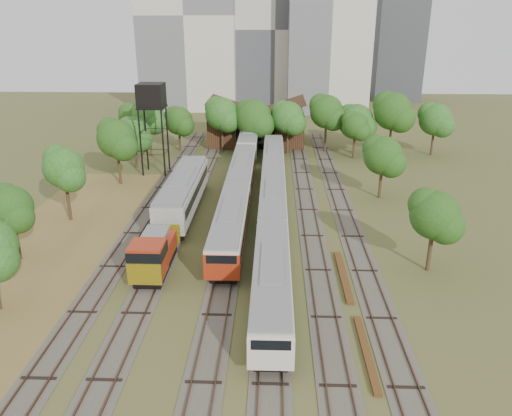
{
  "coord_description": "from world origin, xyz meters",
  "views": [
    {
      "loc": [
        2.01,
        -28.05,
        20.39
      ],
      "look_at": [
        0.31,
        18.89,
        2.5
      ],
      "focal_mm": 35.0,
      "sensor_mm": 36.0,
      "label": 1
    }
  ],
  "objects_px": {
    "railcar_red_set": "(237,196)",
    "water_tower": "(151,98)",
    "railcar_green_set": "(273,203)",
    "shunter_locomotive": "(153,255)"
  },
  "relations": [
    {
      "from": "railcar_red_set",
      "to": "water_tower",
      "type": "distance_m",
      "value": 21.1
    },
    {
      "from": "railcar_green_set",
      "to": "water_tower",
      "type": "xyz_separation_m",
      "value": [
        -16.47,
        16.74,
        8.55
      ]
    },
    {
      "from": "railcar_green_set",
      "to": "shunter_locomotive",
      "type": "bearing_deg",
      "value": -127.77
    },
    {
      "from": "shunter_locomotive",
      "to": "water_tower",
      "type": "height_order",
      "value": "water_tower"
    },
    {
      "from": "railcar_red_set",
      "to": "railcar_green_set",
      "type": "height_order",
      "value": "railcar_red_set"
    },
    {
      "from": "water_tower",
      "to": "railcar_green_set",
      "type": "bearing_deg",
      "value": -45.47
    },
    {
      "from": "railcar_red_set",
      "to": "water_tower",
      "type": "bearing_deg",
      "value": 130.19
    },
    {
      "from": "railcar_green_set",
      "to": "shunter_locomotive",
      "type": "height_order",
      "value": "shunter_locomotive"
    },
    {
      "from": "railcar_green_set",
      "to": "shunter_locomotive",
      "type": "xyz_separation_m",
      "value": [
        -10.0,
        -12.9,
        -0.12
      ]
    },
    {
      "from": "railcar_red_set",
      "to": "railcar_green_set",
      "type": "relative_size",
      "value": 0.66
    }
  ]
}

